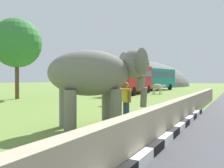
{
  "coord_description": "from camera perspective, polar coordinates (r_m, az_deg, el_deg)",
  "views": [
    {
      "loc": [
        -5.4,
        1.85,
        1.77
      ],
      "look_at": [
        2.56,
        6.1,
        1.6
      ],
      "focal_mm": 37.9,
      "sensor_mm": 36.0,
      "label": 1
    }
  ],
  "objects": [
    {
      "name": "elephant",
      "position": [
        8.92,
        -3.06,
        2.29
      ],
      "size": [
        3.91,
        3.73,
        2.98
      ],
      "color": "slate",
      "rests_on": "ground_plane"
    },
    {
      "name": "hill_east",
      "position": [
        66.05,
        4.25,
        -0.43
      ],
      "size": [
        39.6,
        31.68,
        14.19
      ],
      "color": "slate",
      "rests_on": "ground_plane"
    },
    {
      "name": "cow_mid",
      "position": [
        29.32,
        10.92,
        -0.68
      ],
      "size": [
        0.9,
        1.93,
        1.23
      ],
      "color": "beige",
      "rests_on": "ground_plane"
    },
    {
      "name": "tree_distant",
      "position": [
        23.27,
        -21.99,
        9.13
      ],
      "size": [
        4.44,
        4.44,
        7.29
      ],
      "color": "brown",
      "rests_on": "ground_plane"
    },
    {
      "name": "barrier_parapet",
      "position": [
        7.78,
        12.63,
        -8.34
      ],
      "size": [
        28.0,
        0.36,
        1.0
      ],
      "primitive_type": "cube",
      "color": "tan",
      "rests_on": "ground_plane"
    },
    {
      "name": "striped_curb",
      "position": [
        5.59,
        9.02,
        -16.11
      ],
      "size": [
        16.2,
        0.2,
        0.24
      ],
      "color": "white",
      "rests_on": "ground_plane"
    },
    {
      "name": "bus_red",
      "position": [
        28.74,
        4.91,
        1.72
      ],
      "size": [
        9.36,
        3.12,
        3.5
      ],
      "color": "#B21E1E",
      "rests_on": "ground_plane"
    },
    {
      "name": "person_handler",
      "position": [
        10.0,
        3.44,
        -3.76
      ],
      "size": [
        0.41,
        0.59,
        1.66
      ],
      "color": "navy",
      "rests_on": "ground_plane"
    },
    {
      "name": "cow_near",
      "position": [
        16.46,
        0.23,
        -2.04
      ],
      "size": [
        1.93,
        0.99,
        1.23
      ],
      "color": "beige",
      "rests_on": "ground_plane"
    },
    {
      "name": "bus_teal",
      "position": [
        39.24,
        10.2,
        1.54
      ],
      "size": [
        10.14,
        4.61,
        3.5
      ],
      "color": "teal",
      "rests_on": "ground_plane"
    }
  ]
}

